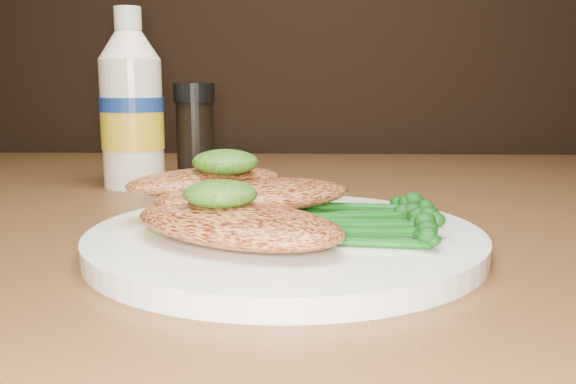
{
  "coord_description": "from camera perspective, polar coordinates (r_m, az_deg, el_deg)",
  "views": [
    {
      "loc": [
        0.13,
        0.46,
        0.87
      ],
      "look_at": [
        0.11,
        0.89,
        0.79
      ],
      "focal_mm": 38.52,
      "sensor_mm": 36.0,
      "label": 1
    }
  ],
  "objects": [
    {
      "name": "plate",
      "position": [
        0.43,
        -0.24,
        -4.41
      ],
      "size": [
        0.27,
        0.27,
        0.01
      ],
      "primitive_type": "cylinder",
      "color": "white",
      "rests_on": "dining_table"
    },
    {
      "name": "chicken_front",
      "position": [
        0.39,
        -4.84,
        -2.9
      ],
      "size": [
        0.17,
        0.15,
        0.02
      ],
      "primitive_type": "ellipsoid",
      "rotation": [
        0.0,
        0.0,
        -0.57
      ],
      "color": "#C6703F",
      "rests_on": "plate"
    },
    {
      "name": "chicken_mid",
      "position": [
        0.44,
        -2.99,
        -0.31
      ],
      "size": [
        0.16,
        0.13,
        0.02
      ],
      "primitive_type": "ellipsoid",
      "rotation": [
        0.0,
        0.0,
        0.44
      ],
      "color": "#C6703F",
      "rests_on": "plate"
    },
    {
      "name": "chicken_back",
      "position": [
        0.47,
        -7.54,
        1.01
      ],
      "size": [
        0.14,
        0.12,
        0.02
      ],
      "primitive_type": "ellipsoid",
      "rotation": [
        0.0,
        0.0,
        0.6
      ],
      "color": "#C6703F",
      "rests_on": "plate"
    },
    {
      "name": "pesto_front",
      "position": [
        0.39,
        -6.27,
        -0.18
      ],
      "size": [
        0.05,
        0.05,
        0.02
      ],
      "primitive_type": "ellipsoid",
      "rotation": [
        0.0,
        0.0,
        -0.17
      ],
      "color": "black",
      "rests_on": "chicken_front"
    },
    {
      "name": "pesto_back",
      "position": [
        0.46,
        -5.81,
        2.77
      ],
      "size": [
        0.06,
        0.06,
        0.02
      ],
      "primitive_type": "ellipsoid",
      "rotation": [
        0.0,
        0.0,
        -0.34
      ],
      "color": "black",
      "rests_on": "chicken_back"
    },
    {
      "name": "broccolini_bundle",
      "position": [
        0.43,
        5.81,
        -2.17
      ],
      "size": [
        0.15,
        0.12,
        0.02
      ],
      "primitive_type": null,
      "rotation": [
        0.0,
        0.0,
        -0.22
      ],
      "color": "#104C12",
      "rests_on": "plate"
    },
    {
      "name": "mayo_bottle",
      "position": [
        0.7,
        -14.26,
        8.35
      ],
      "size": [
        0.09,
        0.09,
        0.19
      ],
      "primitive_type": null,
      "rotation": [
        0.0,
        0.0,
        -0.38
      ],
      "color": "white",
      "rests_on": "dining_table"
    },
    {
      "name": "pepper_grinder",
      "position": [
        0.72,
        -8.56,
        5.39
      ],
      "size": [
        0.06,
        0.06,
        0.11
      ],
      "primitive_type": null,
      "rotation": [
        0.0,
        0.0,
        0.23
      ],
      "color": "black",
      "rests_on": "dining_table"
    }
  ]
}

